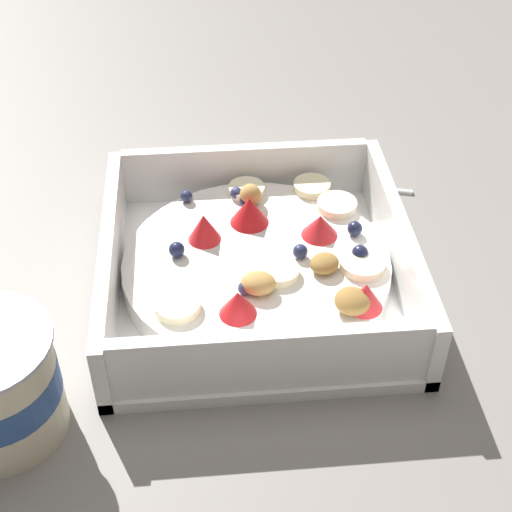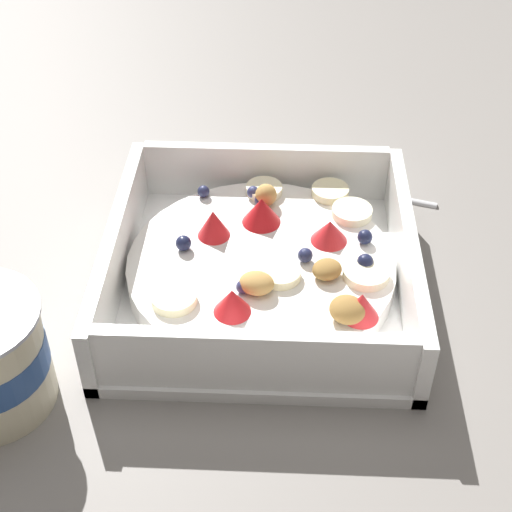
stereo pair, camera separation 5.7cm
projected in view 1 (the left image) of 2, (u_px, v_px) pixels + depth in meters
ground_plane at (275, 287)px, 0.59m from camera, size 2.40×2.40×0.00m
fruit_bowl at (258, 266)px, 0.58m from camera, size 0.23×0.23×0.06m
spoon at (281, 176)px, 0.70m from camera, size 0.07×0.17×0.01m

